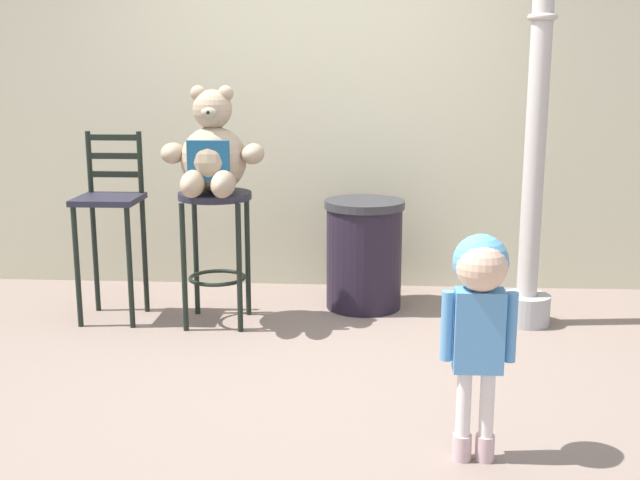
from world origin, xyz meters
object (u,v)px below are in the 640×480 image
at_px(bar_stool_with_teddy, 216,229).
at_px(bar_chair_empty, 110,212).
at_px(child_walking, 480,299).
at_px(trash_bin, 364,254).
at_px(teddy_bear, 213,155).
at_px(lamppost, 537,115).

relative_size(bar_stool_with_teddy, bar_chair_empty, 0.70).
xyz_separation_m(child_walking, trash_bin, (-0.45, 2.01, -0.31)).
height_order(teddy_bear, bar_chair_empty, teddy_bear).
xyz_separation_m(teddy_bear, lamppost, (1.86, 0.12, 0.23)).
xyz_separation_m(bar_stool_with_teddy, child_walking, (1.33, -1.64, 0.08)).
distance_m(bar_stool_with_teddy, teddy_bear, 0.44).
bearing_deg(child_walking, teddy_bear, -10.00).
relative_size(bar_stool_with_teddy, teddy_bear, 1.30).
distance_m(bar_stool_with_teddy, lamppost, 1.98).
distance_m(trash_bin, lamppost, 1.36).
bearing_deg(trash_bin, lamppost, -16.00).
xyz_separation_m(trash_bin, lamppost, (0.98, -0.28, 0.90)).
relative_size(child_walking, trash_bin, 1.30).
bearing_deg(teddy_bear, bar_chair_empty, 172.11).
distance_m(trash_bin, bar_chair_empty, 1.59).
bearing_deg(bar_stool_with_teddy, bar_chair_empty, 174.85).
bearing_deg(teddy_bear, child_walking, -50.39).
bearing_deg(bar_chair_empty, teddy_bear, -7.89).
bearing_deg(child_walking, trash_bin, -37.01).
bearing_deg(lamppost, teddy_bear, -176.21).
distance_m(lamppost, bar_chair_empty, 2.58).
bearing_deg(teddy_bear, bar_stool_with_teddy, 90.00).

